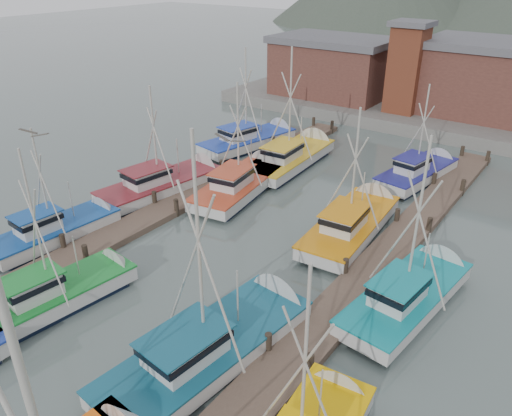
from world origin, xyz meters
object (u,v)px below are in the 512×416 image
Objects in this scene: lookout_tower at (407,67)px; boat_12 at (293,156)px; boat_4 at (65,292)px; boat_8 at (244,182)px.

lookout_tower reaches higher than boat_12.
boat_12 is (-0.74, 21.82, 0.00)m from boat_4.
boat_4 is 0.86× the size of boat_8.
boat_12 reaches higher than boat_8.
lookout_tower is at bearing 74.33° from boat_8.
boat_12 is at bearing 80.40° from boat_8.
lookout_tower reaches higher than boat_8.
boat_4 is at bearing -92.97° from lookout_tower.
lookout_tower is 16.87m from boat_12.
boat_8 is 0.97× the size of boat_12.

